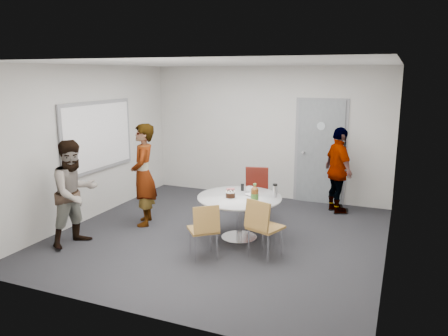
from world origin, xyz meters
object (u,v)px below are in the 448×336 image
at_px(door, 320,152).
at_px(chair_near_left, 205,226).
at_px(whiteboard, 98,136).
at_px(person_right, 338,170).
at_px(person_left, 75,193).
at_px(chair_far, 256,187).
at_px(table, 241,202).
at_px(person_main, 143,175).
at_px(chair_near_right, 262,223).

xyz_separation_m(door, chair_near_left, (-0.94, -3.41, -0.54)).
height_order(whiteboard, person_right, whiteboard).
bearing_deg(whiteboard, person_left, -66.59).
bearing_deg(person_left, chair_near_left, -69.23).
xyz_separation_m(chair_far, person_right, (1.31, 0.83, 0.25)).
bearing_deg(person_left, person_right, -33.10).
xyz_separation_m(whiteboard, table, (2.81, -0.20, -0.85)).
xyz_separation_m(whiteboard, person_right, (4.00, 1.75, -0.65)).
bearing_deg(person_right, whiteboard, 80.13).
xyz_separation_m(chair_far, person_main, (-1.65, -1.10, 0.32)).
xyz_separation_m(door, chair_far, (-0.87, -1.36, -0.48)).
distance_m(chair_near_left, chair_near_right, 0.79).
distance_m(chair_far, person_left, 3.10).
relative_size(table, person_right, 0.82).
bearing_deg(chair_near_right, table, 150.91).
bearing_deg(table, chair_near_right, -48.50).
bearing_deg(chair_far, person_main, 20.83).
distance_m(door, chair_near_left, 3.58).
bearing_deg(person_main, person_right, 96.37).
bearing_deg(chair_near_right, door, 105.44).
distance_m(chair_near_left, person_right, 3.21).
bearing_deg(chair_far, whiteboard, 6.18).
xyz_separation_m(whiteboard, person_main, (1.04, -0.17, -0.58)).
relative_size(table, chair_far, 1.45).
relative_size(whiteboard, chair_near_left, 2.36).
distance_m(person_main, person_right, 3.54).
height_order(person_left, person_right, person_right).
distance_m(door, chair_far, 1.68).
relative_size(door, table, 1.62).
height_order(table, person_main, person_main).
height_order(door, table, door).
distance_m(whiteboard, person_main, 1.20).
relative_size(door, whiteboard, 1.12).
distance_m(table, person_right, 2.29).
bearing_deg(person_main, chair_near_right, 48.11).
relative_size(whiteboard, person_main, 1.09).
bearing_deg(chair_far, chair_near_left, 75.41).
height_order(table, person_left, person_left).
bearing_deg(chair_near_right, person_left, -149.62).
distance_m(table, chair_near_right, 0.81).
bearing_deg(chair_near_left, table, 38.44).
height_order(table, chair_near_left, table).
xyz_separation_m(chair_near_right, person_left, (-2.77, -0.54, 0.27)).
relative_size(chair_near_left, person_main, 0.46).
height_order(table, person_right, person_right).
xyz_separation_m(table, person_main, (-1.77, 0.02, 0.27)).
xyz_separation_m(whiteboard, chair_near_left, (2.62, -1.13, -0.96)).
bearing_deg(person_right, chair_near_right, 132.11).
bearing_deg(chair_near_right, person_main, -175.87).
xyz_separation_m(table, person_left, (-2.23, -1.14, 0.21)).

